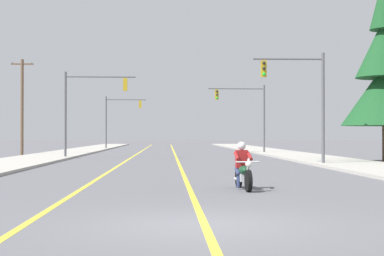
% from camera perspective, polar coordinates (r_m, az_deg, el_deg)
% --- Properties ---
extents(ground_plane, '(400.00, 400.00, 0.00)m').
position_cam_1_polar(ground_plane, '(11.39, 0.83, -9.04)').
color(ground_plane, '#5B5B60').
extents(lane_stripe_center, '(0.16, 100.00, 0.01)m').
position_cam_1_polar(lane_stripe_center, '(56.28, -1.66, -2.36)').
color(lane_stripe_center, yellow).
rests_on(lane_stripe_center, ground).
extents(lane_stripe_left, '(0.16, 100.00, 0.01)m').
position_cam_1_polar(lane_stripe_left, '(56.34, -5.04, -2.36)').
color(lane_stripe_left, yellow).
rests_on(lane_stripe_left, ground).
extents(sidewalk_kerb_right, '(4.40, 110.00, 0.14)m').
position_cam_1_polar(sidewalk_kerb_right, '(52.27, 8.81, -2.41)').
color(sidewalk_kerb_right, '#ADA89E').
rests_on(sidewalk_kerb_right, ground).
extents(sidewalk_kerb_left, '(4.40, 110.00, 0.14)m').
position_cam_1_polar(sidewalk_kerb_left, '(52.04, -12.19, -2.41)').
color(sidewalk_kerb_left, '#ADA89E').
rests_on(sidewalk_kerb_left, ground).
extents(motorcycle_with_rider, '(0.70, 2.19, 1.46)m').
position_cam_1_polar(motorcycle_with_rider, '(18.62, 4.80, -3.98)').
color(motorcycle_with_rider, black).
rests_on(motorcycle_with_rider, ground).
extents(traffic_signal_near_right, '(3.96, 0.37, 6.20)m').
position_cam_1_polar(traffic_signal_near_right, '(33.95, 10.41, 3.35)').
color(traffic_signal_near_right, '#56565B').
rests_on(traffic_signal_near_right, ground).
extents(traffic_signal_near_left, '(5.10, 0.37, 6.20)m').
position_cam_1_polar(traffic_signal_near_left, '(44.15, -9.92, 2.52)').
color(traffic_signal_near_left, '#56565B').
rests_on(traffic_signal_near_left, ground).
extents(traffic_signal_mid_right, '(5.15, 0.49, 6.20)m').
position_cam_1_polar(traffic_signal_mid_right, '(54.93, 5.27, 1.88)').
color(traffic_signal_mid_right, '#56565B').
rests_on(traffic_signal_mid_right, ground).
extents(traffic_signal_mid_left, '(4.79, 0.55, 6.20)m').
position_cam_1_polar(traffic_signal_mid_left, '(71.82, -6.99, 1.27)').
color(traffic_signal_mid_left, '#56565B').
rests_on(traffic_signal_mid_left, ground).
extents(utility_pole_left_near, '(1.88, 0.26, 8.01)m').
position_cam_1_polar(utility_pole_left_near, '(52.66, -15.66, 2.10)').
color(utility_pole_left_near, brown).
rests_on(utility_pole_left_near, ground).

